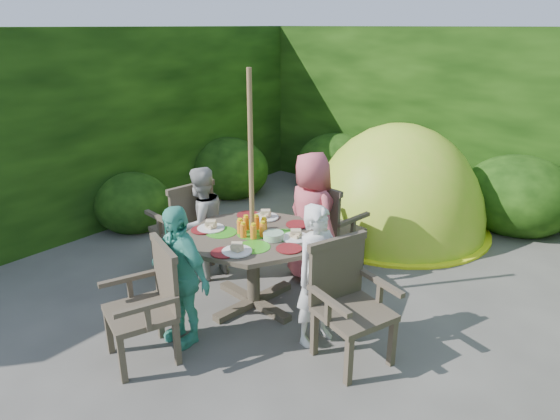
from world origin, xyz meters
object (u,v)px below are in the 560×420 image
Objects in this scene: patio_table at (253,245)px; garden_chair_back at (329,225)px; child_front at (179,275)px; dome_tent at (393,228)px; garden_chair_front at (149,302)px; child_right at (318,276)px; child_left at (201,224)px; parasol_pole at (252,196)px; garden_chair_left at (185,224)px; child_back at (311,217)px; garden_chair_right at (348,300)px.

garden_chair_back reaches higher than patio_table.
child_front is at bearing -96.89° from patio_table.
dome_tent reaches higher than patio_table.
child_right is (0.90, 1.00, 0.12)m from garden_chair_front.
child_front reaches higher than patio_table.
parasol_pole is at bearing 89.28° from child_left.
patio_table is 0.80m from child_left.
garden_chair_left is 0.70× the size of child_back.
parasol_pole is at bearing 86.90° from child_front.
child_back reaches higher than garden_chair_right.
child_back is (1.18, 0.67, 0.17)m from garden_chair_left.
garden_chair_right is 1.37m from child_front.
garden_chair_right is (1.09, -0.11, -0.12)m from patio_table.
child_back is 1.91m from dome_tent.
child_right is (0.67, -1.18, 0.11)m from garden_chair_back.
child_left is (-0.92, -1.00, 0.10)m from garden_chair_back.
child_back reaches higher than garden_chair_back.
patio_table is 1.16× the size of child_front.
child_right reaches higher than garden_chair_right.
patio_table is at bearing 103.49° from garden_chair_right.
parasol_pole is at bearing 91.24° from garden_chair_back.
dome_tent is at bearing -76.13° from child_back.
patio_table is 1.10m from garden_chair_back.
child_front is at bearing -83.91° from dome_tent.
garden_chair_right is at bearing -5.64° from parasol_pole.
child_front reaches higher than child_left.
garden_chair_back is at bearing 58.18° from garden_chair_right.
garden_chair_left is 1.90m from child_right.
parasol_pole is at bearing 91.03° from garden_chair_left.
garden_chair_back is at bearing -81.03° from dome_tent.
child_front is (1.00, -0.92, 0.09)m from garden_chair_left.
garden_chair_right is 1.56m from garden_chair_front.
child_left is at bearing 91.23° from garden_chair_left.
garden_chair_left is at bearing 95.35° from child_right.
parasol_pole is at bearing -83.19° from dome_tent.
child_front is at bearing 139.26° from garden_chair_right.
dome_tent is (0.07, 1.78, -0.68)m from child_back.
child_front reaches higher than garden_chair_right.
child_left is at bearing 55.09° from garden_chair_back.
child_right is at bearing 127.32° from garden_chair_back.
garden_chair_left is 1.37m from child_back.
parasol_pole reaches higher than garden_chair_right.
child_right is (-0.30, 0.02, 0.11)m from garden_chair_right.
garden_chair_back is 0.35m from child_back.
garden_chair_front is at bearing -95.56° from parasol_pole.
garden_chair_right is 1.54m from garden_chair_back.
child_left is 1.13m from child_front.
child_left is (-0.79, 0.09, -0.50)m from parasol_pole.
dome_tent is (0.04, 1.49, -0.50)m from garden_chair_back.
child_right is at bearing 106.06° from garden_chair_right.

